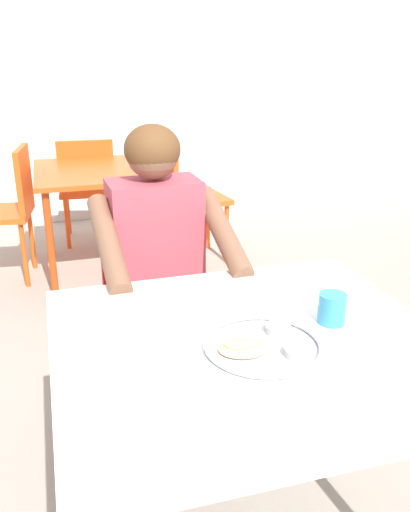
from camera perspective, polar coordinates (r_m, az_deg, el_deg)
name	(u,v)px	position (r m, az deg, el deg)	size (l,w,h in m)	color
back_wall	(102,14)	(4.90, -10.74, 23.57)	(12.00, 0.12, 3.40)	white
table_foreground	(249,367)	(1.49, 4.60, -11.43)	(1.01, 0.93, 0.76)	white
thali_tray	(264,345)	(1.41, 6.13, -9.23)	(0.30, 0.30, 0.03)	#B7BABF
drinking_cup	(332,307)	(1.55, 13.11, -5.25)	(0.08, 0.08, 0.09)	#338CBF
chair_foreground	(151,300)	(2.34, -5.62, -4.61)	(0.40, 0.44, 0.80)	red
diner_foreground	(162,262)	(2.04, -4.54, -0.67)	(0.50, 0.56, 1.22)	#3A3A3A
table_background_red	(99,181)	(3.74, -11.00, 7.66)	(0.82, 0.87, 0.71)	#E04C19
chair_red_left	(10,204)	(3.75, -19.63, 5.13)	(0.44, 0.45, 0.87)	#D64E17
chair_red_right	(183,191)	(3.84, -2.34, 6.81)	(0.49, 0.45, 0.91)	#EF501B
chair_red_far	(87,184)	(4.31, -12.16, 7.38)	(0.46, 0.47, 0.83)	#E7511A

